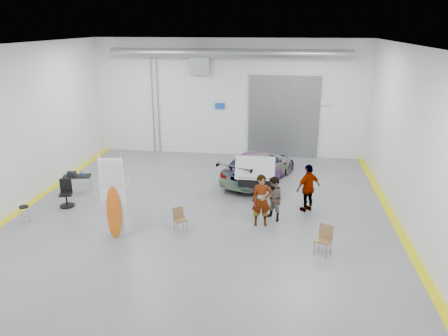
# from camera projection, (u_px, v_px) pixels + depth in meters

# --- Properties ---
(ground) EXTENTS (16.00, 16.00, 0.00)m
(ground) POSITION_uv_depth(u_px,v_px,m) (202.00, 216.00, 15.90)
(ground) COLOR slate
(ground) RESTS_ON ground
(room_shell) EXTENTS (14.02, 16.18, 6.01)m
(room_shell) POSITION_uv_depth(u_px,v_px,m) (217.00, 95.00, 16.67)
(room_shell) COLOR silver
(room_shell) RESTS_ON ground
(sedan_car) EXTENTS (3.57, 4.98, 1.34)m
(sedan_car) POSITION_uv_depth(u_px,v_px,m) (259.00, 166.00, 19.30)
(sedan_car) COLOR white
(sedan_car) RESTS_ON ground
(person_a) EXTENTS (0.73, 0.54, 1.83)m
(person_a) POSITION_uv_depth(u_px,v_px,m) (261.00, 200.00, 14.92)
(person_a) COLOR brown
(person_a) RESTS_ON ground
(person_b) EXTENTS (0.99, 0.97, 1.61)m
(person_b) POSITION_uv_depth(u_px,v_px,m) (274.00, 199.00, 15.32)
(person_b) COLOR teal
(person_b) RESTS_ON ground
(person_c) EXTENTS (1.10, 0.99, 1.81)m
(person_c) POSITION_uv_depth(u_px,v_px,m) (308.00, 188.00, 16.08)
(person_c) COLOR brown
(person_c) RESTS_ON ground
(surfboard_display) EXTENTS (0.81, 0.28, 2.86)m
(surfboard_display) POSITION_uv_depth(u_px,v_px,m) (113.00, 204.00, 13.99)
(surfboard_display) COLOR white
(surfboard_display) RESTS_ON ground
(folding_chair_near) EXTENTS (0.53, 0.58, 0.81)m
(folding_chair_near) POSITION_uv_depth(u_px,v_px,m) (181.00, 224.00, 14.67)
(folding_chair_near) COLOR brown
(folding_chair_near) RESTS_ON ground
(folding_chair_far) EXTENTS (0.58, 0.62, 0.93)m
(folding_chair_far) POSITION_uv_depth(u_px,v_px,m) (323.00, 246.00, 13.16)
(folding_chair_far) COLOR brown
(folding_chair_far) RESTS_ON ground
(shop_stool) EXTENTS (0.33, 0.33, 0.65)m
(shop_stool) POSITION_uv_depth(u_px,v_px,m) (25.00, 215.00, 15.21)
(shop_stool) COLOR black
(shop_stool) RESTS_ON ground
(work_table) EXTENTS (1.22, 0.82, 0.91)m
(work_table) POSITION_uv_depth(u_px,v_px,m) (75.00, 176.00, 17.96)
(work_table) COLOR gray
(work_table) RESTS_ON ground
(office_chair) EXTENTS (0.58, 0.61, 1.04)m
(office_chair) POSITION_uv_depth(u_px,v_px,m) (67.00, 195.00, 16.64)
(office_chair) COLOR black
(office_chair) RESTS_ON ground
(trunk_lid) EXTENTS (1.56, 0.95, 0.04)m
(trunk_lid) POSITION_uv_depth(u_px,v_px,m) (256.00, 166.00, 17.15)
(trunk_lid) COLOR silver
(trunk_lid) RESTS_ON sedan_car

